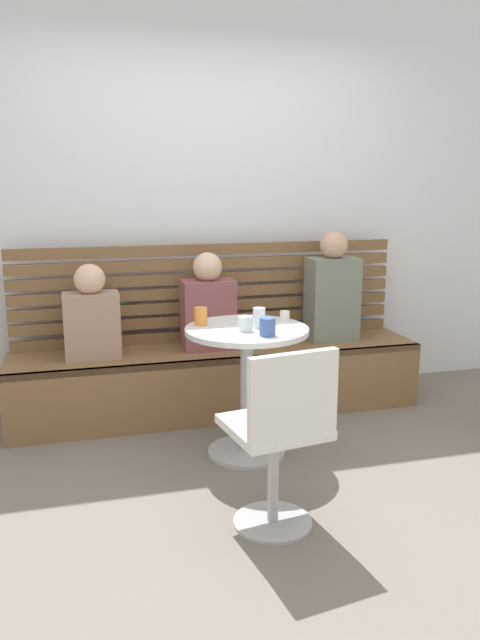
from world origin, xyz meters
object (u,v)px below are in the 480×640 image
Objects in this scene: booth_bench at (219,380)px; cup_mug_blue at (268,327)px; cup_espresso_small at (285,316)px; person_child_left at (208,307)px; cafe_table at (248,366)px; person_adult at (332,292)px; person_child_middle at (92,317)px; cup_tumbler_orange at (201,316)px; cup_glass_short at (245,324)px; white_chair at (281,433)px; cup_water_clear at (259,318)px.

cup_mug_blue is at bearing -86.47° from booth_bench.
cup_espresso_small is (0.26, -0.57, 0.55)m from booth_bench.
cup_mug_blue is at bearing -82.95° from person_child_left.
cafe_table is (0.00, -0.69, 0.30)m from booth_bench.
cup_espresso_small is at bearing -132.59° from person_adult.
person_adult is 1.20m from cup_mug_blue.
person_child_middle is at bearing -177.72° from person_child_left.
cup_mug_blue reaches higher than cafe_table.
person_child_middle is (-0.81, 0.01, 0.48)m from booth_bench.
cup_tumbler_orange reaches higher than cafe_table.
cafe_table is at bearing -40.63° from person_child_middle.
cup_glass_short is at bearing 122.04° from cup_mug_blue.
person_child_left reaches higher than cafe_table.
booth_bench is at bearing 90.40° from cafe_table.
white_chair is 15.18× the size of cup_espresso_small.
cup_mug_blue is 0.43m from cup_tumbler_orange.
cup_espresso_small is at bearing 33.06° from cup_glass_short.
person_child_left is at bearing 92.31° from cup_glass_short.
person_adult is 1.27× the size of person_child_middle.
person_adult is 0.88m from person_child_left.
cup_mug_blue is 0.19m from cup_water_clear.
cup_tumbler_orange reaches higher than cup_espresso_small.
white_chair is 8.95× the size of cup_mug_blue.
cafe_table is at bearing -28.09° from cup_tumbler_orange.
person_child_middle reaches higher than cup_glass_short.
white_chair is 1.04m from cup_espresso_small.
cup_water_clear is (0.09, 0.05, 0.02)m from cup_glass_short.
white_chair reaches higher than cafe_table.
person_child_left is 11.34× the size of cup_espresso_small.
person_child_left is 0.75m from person_child_middle.
cup_glass_short is (-0.29, -0.19, 0.01)m from cup_espresso_small.
person_child_middle is at bearing 115.75° from white_chair.
cup_mug_blue is at bearing -93.12° from cup_water_clear.
cup_water_clear is (0.06, -0.02, 0.28)m from cafe_table.
cup_water_clear is at bearing 29.78° from cup_glass_short.
cup_glass_short is at bearing -44.49° from person_child_middle.
white_chair is 1.81m from person_adult.
person_child_left is 0.75m from cup_water_clear.
person_child_left reaches higher than cup_espresso_small.
cup_mug_blue is 0.95× the size of cup_tumbler_orange.
cup_espresso_small is (1.07, -0.58, 0.07)m from person_child_middle.
person_child_left is at bearing 149.01° from booth_bench.
cup_espresso_small reaches higher than cafe_table.
person_adult is at bearing 41.73° from cafe_table.
cup_water_clear is at bearing -25.59° from cup_tumbler_orange.
cup_mug_blue is (0.13, 0.61, 0.32)m from white_chair.
cup_water_clear is (0.01, 0.18, 0.01)m from cup_mug_blue.
cup_mug_blue is (0.86, -0.90, 0.09)m from person_child_middle.
person_adult is 1.06m from cup_water_clear.
white_chair is at bearing -109.94° from cup_espresso_small.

